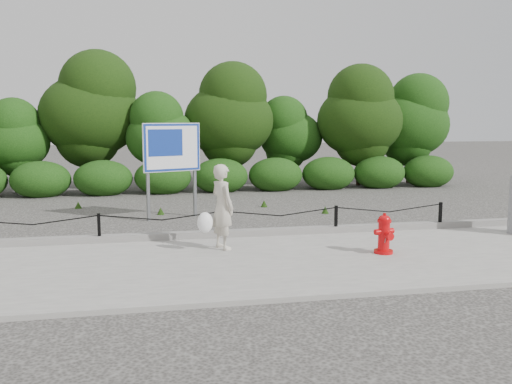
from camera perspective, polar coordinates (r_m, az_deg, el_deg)
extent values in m
plane|color=#2D2B28|center=(11.47, -3.52, -5.19)|extent=(90.00, 90.00, 0.00)
cube|color=gray|center=(9.54, -1.86, -7.60)|extent=(14.00, 4.00, 0.08)
cube|color=slate|center=(11.48, -3.56, -4.41)|extent=(14.00, 0.22, 0.14)
cube|color=black|center=(11.33, -16.19, -3.68)|extent=(0.06, 0.06, 0.60)
cube|color=black|center=(11.39, -3.53, -3.33)|extent=(0.06, 0.06, 0.60)
cube|color=black|center=(11.98, 8.41, -2.85)|extent=(0.06, 0.06, 0.60)
cube|color=black|center=(13.03, 18.83, -2.32)|extent=(0.06, 0.06, 0.60)
cylinder|color=black|center=(11.47, -22.47, -2.71)|extent=(2.50, 0.02, 0.02)
cylinder|color=black|center=(11.25, -9.87, -2.42)|extent=(2.50, 0.02, 0.02)
cylinder|color=black|center=(11.58, 2.60, -2.03)|extent=(2.50, 0.02, 0.02)
cylinder|color=black|center=(12.42, 13.87, -1.59)|extent=(2.50, 0.02, 0.02)
cylinder|color=black|center=(20.64, -23.90, 2.17)|extent=(0.18, 0.18, 1.60)
ellipsoid|color=#284610|center=(20.58, -24.07, 5.27)|extent=(2.37, 2.05, 2.56)
cylinder|color=black|center=(20.61, -16.91, 3.66)|extent=(0.18, 0.18, 2.44)
ellipsoid|color=#284610|center=(20.57, -17.10, 8.40)|extent=(3.61, 3.12, 3.90)
cylinder|color=black|center=(19.75, -9.85, 2.66)|extent=(0.18, 0.18, 1.72)
ellipsoid|color=#284610|center=(19.69, -9.93, 6.15)|extent=(2.54, 2.20, 2.75)
cylinder|color=black|center=(20.35, -2.83, 3.68)|extent=(0.18, 0.18, 2.26)
ellipsoid|color=#284610|center=(20.30, -2.86, 8.15)|extent=(3.35, 2.90, 3.62)
cylinder|color=black|center=(21.27, 3.69, 3.05)|extent=(0.18, 0.18, 1.67)
ellipsoid|color=#284610|center=(21.21, 3.72, 6.21)|extent=(2.47, 2.14, 2.67)
cylinder|color=black|center=(21.29, 10.79, 3.72)|extent=(0.18, 0.18, 2.25)
ellipsoid|color=#284610|center=(21.24, 10.90, 7.95)|extent=(3.33, 2.88, 3.60)
cylinder|color=black|center=(22.62, 15.82, 3.62)|extent=(0.18, 0.18, 2.11)
ellipsoid|color=#284610|center=(22.57, 15.96, 7.36)|extent=(3.13, 2.70, 3.38)
cylinder|color=#C4070B|center=(10.40, 13.26, -6.12)|extent=(0.41, 0.41, 0.06)
cylinder|color=#C4070B|center=(10.33, 13.31, -4.54)|extent=(0.25, 0.25, 0.53)
cylinder|color=#C4070B|center=(10.28, 13.36, -2.99)|extent=(0.30, 0.30, 0.05)
ellipsoid|color=#C4070B|center=(10.27, 13.37, -2.83)|extent=(0.26, 0.26, 0.17)
cylinder|color=#C4070B|center=(10.26, 13.38, -2.32)|extent=(0.07, 0.07, 0.05)
cylinder|color=#C4070B|center=(10.23, 12.66, -4.13)|extent=(0.12, 0.12, 0.11)
cylinder|color=#C4070B|center=(10.40, 13.99, -3.98)|extent=(0.12, 0.12, 0.11)
cylinder|color=#C4070B|center=(10.20, 13.83, -4.54)|extent=(0.17, 0.14, 0.15)
cylinder|color=slate|center=(10.22, 13.45, -4.96)|extent=(0.01, 0.05, 0.11)
imported|color=beige|center=(10.34, -3.56, -1.55)|extent=(0.60, 0.70, 1.63)
ellipsoid|color=white|center=(10.20, -5.38, -3.21)|extent=(0.29, 0.23, 0.39)
cube|color=slate|center=(13.77, -11.35, 2.02)|extent=(0.09, 0.09, 2.45)
cube|color=slate|center=(14.27, -6.49, 2.31)|extent=(0.09, 0.09, 2.45)
cube|color=white|center=(13.92, -8.85, 4.67)|extent=(1.46, 0.58, 1.23)
cube|color=navy|center=(13.89, -8.80, 4.66)|extent=(1.41, 0.53, 1.19)
cube|color=navy|center=(13.80, -9.50, 5.14)|extent=(0.87, 0.32, 0.67)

